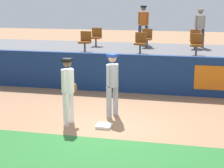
% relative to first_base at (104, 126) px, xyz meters
% --- Properties ---
extents(ground_plane, '(60.00, 60.00, 0.00)m').
position_rel_first_base_xyz_m(ground_plane, '(0.14, 0.16, -0.04)').
color(ground_plane, '#936B4C').
extents(grass_foreground_strip, '(18.00, 2.80, 0.01)m').
position_rel_first_base_xyz_m(grass_foreground_strip, '(0.14, -2.20, -0.04)').
color(grass_foreground_strip, '#26662B').
rests_on(grass_foreground_strip, ground_plane).
extents(first_base, '(0.40, 0.40, 0.08)m').
position_rel_first_base_xyz_m(first_base, '(0.00, 0.00, 0.00)').
color(first_base, white).
rests_on(first_base, ground_plane).
extents(player_fielder_home, '(0.40, 0.57, 1.87)m').
position_rel_first_base_xyz_m(player_fielder_home, '(-1.04, 0.08, 1.04)').
color(player_fielder_home, white).
rests_on(player_fielder_home, ground_plane).
extents(player_runner_visitor, '(0.47, 0.50, 1.89)m').
position_rel_first_base_xyz_m(player_runner_visitor, '(0.01, 1.00, 1.06)').
color(player_runner_visitor, '#9EA3AD').
rests_on(player_runner_visitor, ground_plane).
extents(field_wall, '(18.00, 0.26, 1.45)m').
position_rel_first_base_xyz_m(field_wall, '(0.16, 3.97, 0.68)').
color(field_wall, navy).
rests_on(field_wall, ground_plane).
extents(bleacher_platform, '(18.00, 4.80, 1.27)m').
position_rel_first_base_xyz_m(bleacher_platform, '(0.14, 6.54, 0.60)').
color(bleacher_platform, '#59595E').
rests_on(bleacher_platform, ground_plane).
extents(seat_front_left, '(0.46, 0.44, 0.84)m').
position_rel_first_base_xyz_m(seat_front_left, '(-2.14, 5.41, 1.71)').
color(seat_front_left, '#4C4C51').
rests_on(seat_front_left, bleacher_platform).
extents(seat_back_left, '(0.46, 0.44, 0.84)m').
position_rel_first_base_xyz_m(seat_back_left, '(-2.15, 7.21, 1.71)').
color(seat_back_left, '#4C4C51').
rests_on(seat_back_left, bleacher_platform).
extents(seat_front_right, '(0.47, 0.44, 0.84)m').
position_rel_first_base_xyz_m(seat_front_right, '(2.39, 5.41, 1.71)').
color(seat_front_right, '#4C4C51').
rests_on(seat_front_right, bleacher_platform).
extents(seat_back_right, '(0.45, 0.44, 0.84)m').
position_rel_first_base_xyz_m(seat_back_right, '(2.33, 7.21, 1.71)').
color(seat_back_right, '#4C4C51').
rests_on(seat_back_right, bleacher_platform).
extents(seat_front_center, '(0.45, 0.44, 0.84)m').
position_rel_first_base_xyz_m(seat_front_center, '(0.18, 5.41, 1.71)').
color(seat_front_center, '#4C4C51').
rests_on(seat_front_center, bleacher_platform).
extents(seat_back_center, '(0.46, 0.44, 0.84)m').
position_rel_first_base_xyz_m(seat_back_center, '(0.20, 7.21, 1.71)').
color(seat_back_center, '#4C4C51').
rests_on(seat_back_center, bleacher_platform).
extents(spectator_hooded, '(0.51, 0.38, 1.84)m').
position_rel_first_base_xyz_m(spectator_hooded, '(-0.12, 8.31, 2.30)').
color(spectator_hooded, '#33384C').
rests_on(spectator_hooded, bleacher_platform).
extents(spectator_capped, '(0.46, 0.41, 1.71)m').
position_rel_first_base_xyz_m(spectator_capped, '(2.50, 7.80, 2.23)').
color(spectator_capped, '#33384C').
rests_on(spectator_capped, bleacher_platform).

